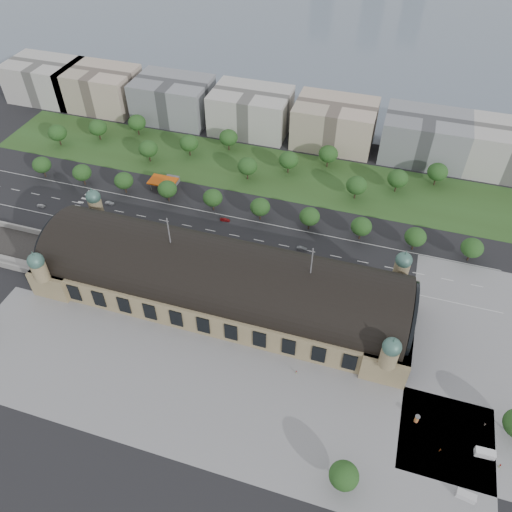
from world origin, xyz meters
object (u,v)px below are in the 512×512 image
(parked_car_5, at_px, (194,249))
(pedestrian_2, at_px, (485,424))
(parked_car_3, at_px, (150,243))
(traffic_car_2, at_px, (97,217))
(traffic_car_0, at_px, (41,206))
(traffic_car_3, at_px, (225,220))
(pedestrian_0, at_px, (296,372))
(traffic_car_1, at_px, (109,203))
(van_south, at_px, (465,496))
(bus_mid, at_px, (247,246))
(traffic_car_4, at_px, (251,250))
(parked_car_6, at_px, (166,240))
(petrol_station, at_px, (168,181))
(parked_car_1, at_px, (145,242))
(advertising_column, at_px, (417,419))
(parked_car_0, at_px, (82,228))
(parked_car_4, at_px, (149,236))
(pedestrian_1, at_px, (440,450))
(parked_car_2, at_px, (107,227))
(traffic_car_6, at_px, (379,282))
(pedestrian_5, at_px, (500,466))
(bus_east, at_px, (289,254))
(bus_west, at_px, (242,251))
(van_east, at_px, (484,453))

(parked_car_5, bearing_deg, pedestrian_2, 40.04)
(parked_car_3, bearing_deg, traffic_car_2, -145.45)
(traffic_car_0, relative_size, traffic_car_2, 0.74)
(traffic_car_3, distance_m, pedestrian_2, 138.65)
(traffic_car_0, height_order, pedestrian_0, pedestrian_0)
(traffic_car_1, distance_m, van_south, 195.22)
(traffic_car_0, height_order, bus_mid, bus_mid)
(traffic_car_4, height_order, parked_car_6, traffic_car_4)
(petrol_station, bearing_deg, traffic_car_2, -121.89)
(parked_car_1, height_order, advertising_column, advertising_column)
(traffic_car_0, distance_m, parked_car_0, 29.80)
(traffic_car_0, relative_size, parked_car_4, 0.93)
(parked_car_0, relative_size, parked_car_1, 0.96)
(bus_mid, height_order, pedestrian_1, bus_mid)
(petrol_station, relative_size, van_south, 2.39)
(parked_car_2, height_order, parked_car_5, parked_car_2)
(parked_car_4, relative_size, van_south, 0.79)
(parked_car_2, bearing_deg, parked_car_5, 47.41)
(pedestrian_0, xyz_separation_m, pedestrian_1, (50.36, -14.30, 0.10))
(traffic_car_4, relative_size, van_south, 0.74)
(traffic_car_1, bearing_deg, traffic_car_6, -99.62)
(parked_car_1, height_order, parked_car_4, parked_car_4)
(traffic_car_6, distance_m, parked_car_3, 103.68)
(parked_car_2, xyz_separation_m, parked_car_4, (21.88, 0.00, 0.00))
(traffic_car_3, bearing_deg, parked_car_4, 119.04)
(parked_car_4, height_order, pedestrian_1, pedestrian_1)
(parked_car_5, distance_m, pedestrian_5, 142.48)
(bus_east, bearing_deg, parked_car_3, 95.55)
(petrol_station, distance_m, parked_car_4, 41.24)
(parked_car_6, distance_m, bus_mid, 37.61)
(traffic_car_4, bearing_deg, pedestrian_0, 25.86)
(petrol_station, bearing_deg, parked_car_0, -118.95)
(traffic_car_4, bearing_deg, traffic_car_0, -95.80)
(parked_car_3, distance_m, bus_east, 63.82)
(parked_car_1, relative_size, bus_mid, 0.42)
(traffic_car_2, height_order, parked_car_0, traffic_car_2)
(traffic_car_1, distance_m, parked_car_3, 38.36)
(traffic_car_6, distance_m, pedestrian_2, 68.26)
(traffic_car_4, bearing_deg, bus_mid, -123.29)
(bus_mid, bearing_deg, van_south, -130.65)
(pedestrian_1, bearing_deg, parked_car_1, 86.69)
(bus_west, height_order, pedestrian_5, bus_west)
(traffic_car_6, xyz_separation_m, van_east, (40.65, -64.95, 0.56))
(traffic_car_3, relative_size, parked_car_0, 1.01)
(traffic_car_4, bearing_deg, advertising_column, 45.29)
(van_east, height_order, pedestrian_0, van_east)
(traffic_car_2, bearing_deg, parked_car_6, 78.75)
(parked_car_3, relative_size, parked_car_5, 0.98)
(parked_car_0, xyz_separation_m, pedestrian_2, (180.12, -47.97, 0.02))
(bus_west, relative_size, pedestrian_5, 6.73)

